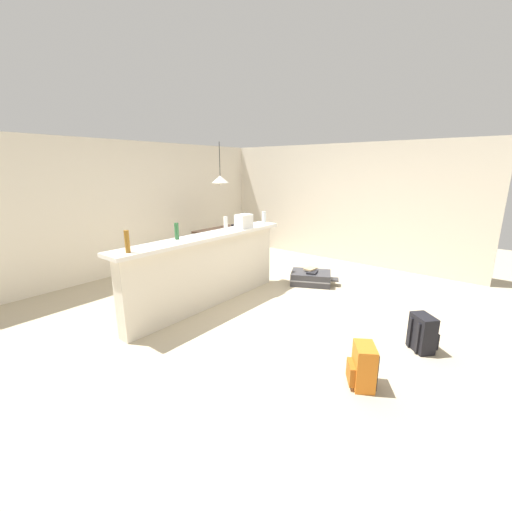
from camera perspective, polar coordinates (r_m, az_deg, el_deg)
The scene contains 17 objects.
ground_plane at distance 5.19m, azimuth 0.96°, elevation -8.12°, with size 13.00×13.00×0.05m, color #BCAD8E.
wall_back at distance 7.10m, azimuth -19.08°, elevation 8.00°, with size 6.60×0.10×2.50m, color silver.
wall_right at distance 7.59m, azimuth 13.51°, elevation 8.79°, with size 0.10×6.00×2.50m, color silver.
partition_half_wall at distance 4.95m, azimuth -8.30°, elevation -2.83°, with size 2.80×0.20×1.02m, color silver.
bar_countertop at distance 4.81m, azimuth -8.53°, elevation 3.28°, with size 2.96×0.40×0.05m, color white.
bottle_amber at distance 4.00m, azimuth -21.22°, elevation 2.32°, with size 0.06×0.06×0.26m, color #9E661E.
bottle_green at distance 4.57m, azimuth -13.44°, elevation 4.17°, with size 0.06×0.06×0.22m, color #2D6B38.
bottle_white at distance 5.07m, azimuth -5.21°, elevation 5.52°, with size 0.06×0.06×0.22m, color silver.
bottle_clear at distance 5.66m, azimuth 1.37°, elevation 6.53°, with size 0.07×0.07×0.21m, color silver.
grocery_bag at distance 5.28m, azimuth -2.11°, elevation 5.96°, with size 0.26×0.18×0.22m, color silver.
dining_table at distance 7.07m, azimuth -5.48°, elevation 3.75°, with size 1.10×0.80×0.74m.
dining_chair_near_partition at distance 6.67m, azimuth -2.27°, elevation 1.98°, with size 0.46×0.46×0.93m.
pendant_lamp at distance 6.88m, azimuth -6.16°, elevation 12.96°, with size 0.34×0.34×0.83m.
suitcase_flat_charcoal at distance 6.00m, azimuth 9.40°, elevation -3.72°, with size 0.75×0.89×0.22m.
backpack_black at distance 4.27m, azimuth 26.67°, elevation -11.80°, with size 0.34×0.34×0.42m.
backpack_orange at distance 3.43m, azimuth 17.84°, elevation -17.62°, with size 0.33×0.33×0.42m.
book_stack at distance 5.95m, azimuth 9.45°, elevation -2.47°, with size 0.33×0.28×0.06m.
Camera 1 is at (-3.79, -2.91, 2.01)m, focal length 23.34 mm.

